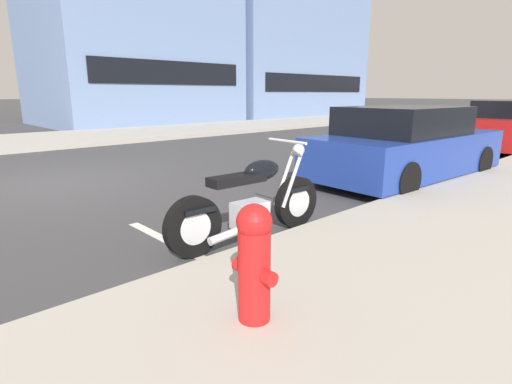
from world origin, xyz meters
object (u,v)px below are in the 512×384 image
at_px(parked_car_mid_block, 406,146).
at_px(fire_hydrant, 254,260).
at_px(parked_car_far_down_curb, 511,127).
at_px(parked_motorcycle, 252,204).

bearing_deg(parked_car_mid_block, fire_hydrant, -158.88).
height_order(parked_car_mid_block, fire_hydrant, parked_car_mid_block).
height_order(parked_car_mid_block, parked_car_far_down_curb, parked_car_far_down_curb).
bearing_deg(parked_car_far_down_curb, fire_hydrant, -174.48).
bearing_deg(parked_motorcycle, parked_car_far_down_curb, 4.59).
xyz_separation_m(parked_motorcycle, parked_car_far_down_curb, (10.64, 0.32, 0.26)).
relative_size(parked_motorcycle, fire_hydrant, 2.61).
bearing_deg(parked_car_far_down_curb, parked_motorcycle, 178.89).
xyz_separation_m(parked_motorcycle, fire_hydrant, (-1.27, -1.43, 0.15)).
xyz_separation_m(parked_motorcycle, parked_car_mid_block, (4.43, 0.42, 0.24)).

